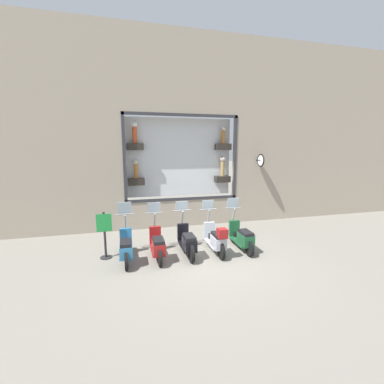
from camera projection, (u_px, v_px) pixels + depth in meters
ground_plane at (207, 258)px, 7.96m from camera, size 120.00×120.00×0.00m
building_facade at (181, 131)px, 10.73m from camera, size 1.21×36.00×8.01m
scooter_green_0 at (242, 237)px, 8.54m from camera, size 1.80×0.60×1.62m
scooter_silver_1 at (216, 239)px, 8.25m from camera, size 1.80×0.60×1.58m
scooter_black_2 at (187, 242)px, 8.08m from camera, size 1.81×0.60×1.59m
scooter_red_3 at (158, 245)px, 7.85m from camera, size 1.80×0.60×1.60m
scooter_teal_4 at (126, 248)px, 7.62m from camera, size 1.80×0.61×1.67m
shop_sign_post at (105, 234)px, 7.82m from camera, size 0.36×0.45×1.45m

